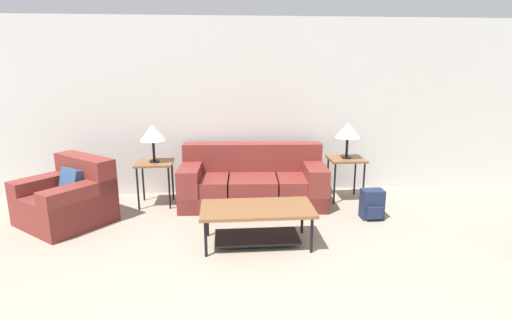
% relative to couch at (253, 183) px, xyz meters
% --- Properties ---
extents(wall_back, '(9.13, 0.06, 2.60)m').
position_rel_couch_xyz_m(wall_back, '(0.05, 0.57, 1.00)').
color(wall_back, silver).
rests_on(wall_back, ground_plane).
extents(couch, '(2.05, 0.99, 0.82)m').
position_rel_couch_xyz_m(couch, '(0.00, 0.00, 0.00)').
color(couch, maroon).
rests_on(couch, ground_plane).
extents(armchair, '(1.31, 1.30, 0.80)m').
position_rel_couch_xyz_m(armchair, '(-2.35, -0.50, -0.01)').
color(armchair, maroon).
rests_on(armchair, ground_plane).
extents(coffee_table, '(1.22, 0.63, 0.43)m').
position_rel_couch_xyz_m(coffee_table, '(-0.05, -1.33, 0.02)').
color(coffee_table, brown).
rests_on(coffee_table, ground_plane).
extents(side_table_left, '(0.50, 0.46, 0.62)m').
position_rel_couch_xyz_m(side_table_left, '(-1.36, 0.05, 0.25)').
color(side_table_left, brown).
rests_on(side_table_left, ground_plane).
extents(side_table_right, '(0.50, 0.46, 0.62)m').
position_rel_couch_xyz_m(side_table_right, '(1.35, 0.05, 0.25)').
color(side_table_right, brown).
rests_on(side_table_right, ground_plane).
extents(table_lamp_left, '(0.35, 0.35, 0.52)m').
position_rel_couch_xyz_m(table_lamp_left, '(-1.36, 0.05, 0.72)').
color(table_lamp_left, black).
rests_on(table_lamp_left, side_table_left).
extents(table_lamp_right, '(0.35, 0.35, 0.52)m').
position_rel_couch_xyz_m(table_lamp_right, '(1.35, 0.05, 0.72)').
color(table_lamp_right, black).
rests_on(table_lamp_right, side_table_right).
extents(backpack, '(0.28, 0.27, 0.38)m').
position_rel_couch_xyz_m(backpack, '(1.48, -0.71, -0.11)').
color(backpack, '#1E2847').
rests_on(backpack, ground_plane).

